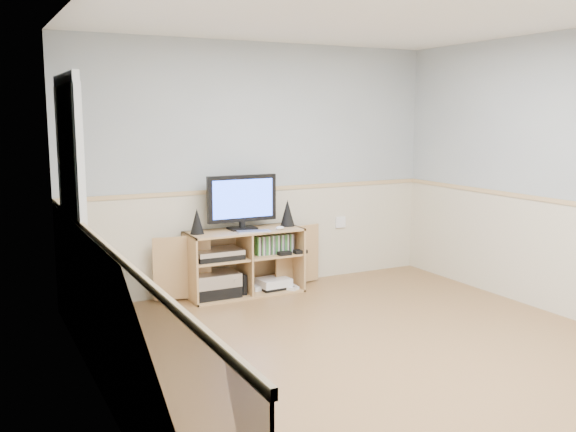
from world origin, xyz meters
The scene contains 11 objects.
room centered at (-0.06, 0.12, 1.22)m, with size 4.04×4.54×2.54m.
media_cabinet centered at (-0.25, 2.06, 0.33)m, with size 1.80×0.43×0.65m.
monitor centered at (-0.25, 2.05, 0.94)m, with size 0.72×0.18×0.54m.
speaker_left centered at (-0.73, 2.02, 0.77)m, with size 0.13×0.13×0.24m, color black.
speaker_right centered at (0.24, 2.02, 0.79)m, with size 0.15×0.15×0.27m, color black.
keyboard centered at (-0.21, 1.86, 0.66)m, with size 0.32×0.13×0.01m, color silver.
mouse centered at (0.07, 1.86, 0.67)m, with size 0.10×0.06×0.04m, color white.
av_components centered at (-0.56, 2.00, 0.22)m, with size 0.53×0.34×0.47m.
game_consoles centered at (0.05, 1.99, 0.07)m, with size 0.45×0.30×0.11m.
game_cases centered at (0.06, 1.98, 0.48)m, with size 0.40×0.14×0.19m, color #3F8C3F.
wall_outlet centered at (1.00, 2.23, 0.60)m, with size 0.12×0.03×0.12m, color white.
Camera 1 is at (-2.70, -3.74, 1.78)m, focal length 40.00 mm.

